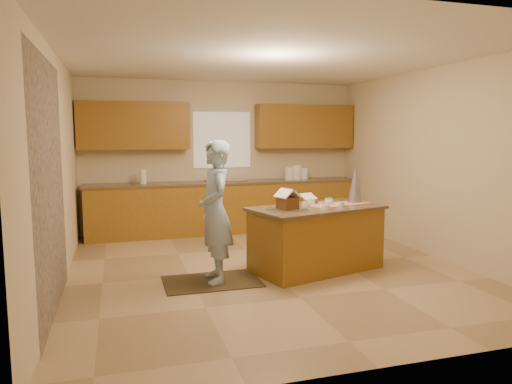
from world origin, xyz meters
TOP-DOWN VIEW (x-y plane):
  - floor at (0.00, 0.00)m, footprint 5.50×5.50m
  - ceiling at (0.00, 0.00)m, footprint 5.50×5.50m
  - wall_back at (0.00, 2.75)m, footprint 5.50×5.50m
  - wall_front at (0.00, -2.75)m, footprint 5.50×5.50m
  - wall_left at (-2.50, 0.00)m, footprint 5.50×5.50m
  - wall_right at (2.50, 0.00)m, footprint 5.50×5.50m
  - stone_accent at (-2.48, -0.80)m, footprint 0.00×2.50m
  - window_curtain at (0.00, 2.72)m, footprint 1.05×0.03m
  - back_counter_base at (0.00, 2.45)m, footprint 4.80×0.60m
  - back_counter_top at (0.00, 2.45)m, footprint 4.85×0.63m
  - upper_cabinet_left at (-1.55, 2.57)m, footprint 1.85×0.35m
  - upper_cabinet_right at (1.55, 2.57)m, footprint 1.85×0.35m
  - sink at (0.00, 2.45)m, footprint 0.70×0.45m
  - faucet at (0.00, 2.63)m, footprint 0.03×0.03m
  - island_base at (0.60, -0.19)m, footprint 1.79×1.22m
  - island_top at (0.60, -0.19)m, footprint 1.88×1.31m
  - table_runner at (0.99, -0.08)m, footprint 0.96×0.56m
  - baking_tray at (0.13, -0.37)m, footprint 0.48×0.41m
  - cookbook at (0.64, 0.18)m, footprint 0.23×0.20m
  - tinsel_tree at (1.27, 0.04)m, footprint 0.24×0.24m
  - rug at (-0.81, -0.32)m, footprint 1.14×0.74m
  - boy at (-0.76, -0.32)m, footprint 0.41×0.62m
  - canister_a at (1.21, 2.45)m, footprint 0.16×0.16m
  - canister_b at (1.36, 2.45)m, footprint 0.18×0.18m
  - canister_c at (1.51, 2.45)m, footprint 0.14×0.14m
  - paper_towel at (-1.43, 2.45)m, footprint 0.11×0.11m
  - gingerbread_house at (0.13, -0.37)m, footprint 0.31×0.31m
  - candy_bowls at (0.68, -0.10)m, footprint 0.73×0.63m

SIDE VIEW (x-z plane):
  - floor at x=0.00m, z-range 0.00..0.00m
  - rug at x=-0.81m, z-range 0.00..0.01m
  - island_base at x=0.60m, z-range 0.00..0.80m
  - back_counter_base at x=0.00m, z-range 0.00..0.88m
  - island_top at x=0.60m, z-range 0.80..0.83m
  - table_runner at x=0.99m, z-range 0.83..0.84m
  - baking_tray at x=0.13m, z-range 0.83..0.85m
  - boy at x=-0.76m, z-range 0.01..1.69m
  - candy_bowls at x=0.68m, z-range 0.83..0.88m
  - sink at x=0.00m, z-range 0.83..0.95m
  - back_counter_top at x=0.00m, z-range 0.88..0.92m
  - cookbook at x=0.64m, z-range 0.87..0.96m
  - gingerbread_house at x=0.13m, z-range 0.82..1.08m
  - canister_c at x=1.51m, z-range 0.92..1.12m
  - canister_a at x=1.21m, z-range 0.92..1.15m
  - paper_towel at x=-1.43m, z-range 0.92..1.17m
  - canister_b at x=1.36m, z-range 0.92..1.19m
  - faucet at x=0.00m, z-range 0.92..1.20m
  - tinsel_tree at x=1.27m, z-range 0.83..1.33m
  - stone_accent at x=-2.48m, z-range 0.00..2.50m
  - wall_back at x=0.00m, z-range 1.35..1.35m
  - wall_front at x=0.00m, z-range 1.35..1.35m
  - wall_left at x=-2.50m, z-range 1.35..1.35m
  - wall_right at x=2.50m, z-range 1.35..1.35m
  - window_curtain at x=0.00m, z-range 1.15..2.15m
  - upper_cabinet_left at x=-1.55m, z-range 1.50..2.30m
  - upper_cabinet_right at x=1.55m, z-range 1.50..2.30m
  - ceiling at x=0.00m, z-range 2.70..2.70m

